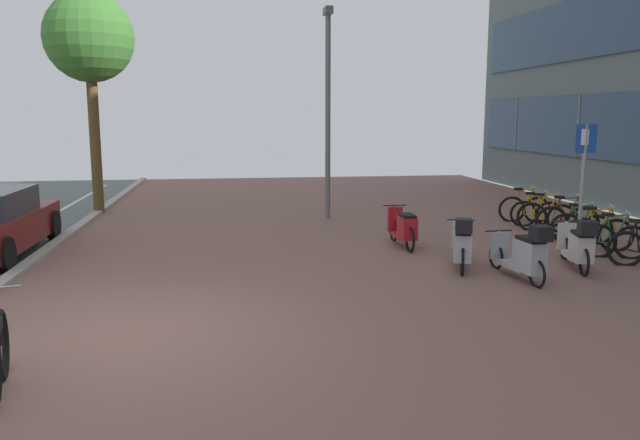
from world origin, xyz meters
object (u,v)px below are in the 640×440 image
object	(u,v)px
scooter_mid	(404,228)
street_tree	(89,40)
bicycle_rack_02	(599,234)
bicycle_rack_07	(524,209)
lamp_post	(328,103)
bicycle_rack_04	(567,222)
scooter_near	(525,254)
bicycle_rack_01	(615,241)
bicycle_rack_05	(547,217)
bicycle_rack_06	(536,213)
bicycle_rack_03	(581,228)
parking_sign	(583,181)
scooter_extra	(462,244)
scooter_far	(578,246)

from	to	relation	value
scooter_mid	street_tree	world-z (taller)	street_tree
bicycle_rack_02	street_tree	distance (m)	13.69
bicycle_rack_07	scooter_mid	xyz separation A→B (m)	(-3.98, -2.65, 0.06)
bicycle_rack_07	lamp_post	size ratio (longest dim) A/B	0.24
bicycle_rack_04	scooter_near	world-z (taller)	scooter_near
lamp_post	bicycle_rack_01	bearing A→B (deg)	-49.45
bicycle_rack_05	lamp_post	distance (m)	6.17
scooter_near	scooter_mid	size ratio (longest dim) A/B	1.03
bicycle_rack_05	street_tree	xyz separation A→B (m)	(-11.11, 4.55, 4.41)
bicycle_rack_05	scooter_mid	xyz separation A→B (m)	(-3.86, -1.25, 0.05)
bicycle_rack_06	scooter_near	world-z (taller)	scooter_near
bicycle_rack_03	bicycle_rack_02	bearing A→B (deg)	-92.80
bicycle_rack_01	bicycle_rack_03	bearing A→B (deg)	84.44
bicycle_rack_01	scooter_near	size ratio (longest dim) A/B	0.68
bicycle_rack_01	bicycle_rack_04	xyz separation A→B (m)	(0.20, 2.10, 0.02)
bicycle_rack_04	scooter_near	xyz separation A→B (m)	(-2.73, -3.45, 0.10)
bicycle_rack_05	bicycle_rack_07	bearing A→B (deg)	84.81
bicycle_rack_06	scooter_near	bearing A→B (deg)	-119.30
scooter_near	bicycle_rack_03	bearing A→B (deg)	45.93
bicycle_rack_03	parking_sign	world-z (taller)	parking_sign
bicycle_rack_03	street_tree	world-z (taller)	street_tree
bicycle_rack_04	bicycle_rack_06	xyz separation A→B (m)	(-0.01, 1.40, -0.03)
bicycle_rack_03	street_tree	size ratio (longest dim) A/B	0.19
scooter_near	scooter_extra	distance (m)	1.17
bicycle_rack_03	scooter_far	size ratio (longest dim) A/B	0.67
bicycle_rack_01	lamp_post	bearing A→B (deg)	130.55
bicycle_rack_06	bicycle_rack_07	bearing A→B (deg)	87.82
bicycle_rack_06	scooter_mid	distance (m)	4.41
parking_sign	scooter_extra	bearing A→B (deg)	174.65
bicycle_rack_02	bicycle_rack_03	bearing A→B (deg)	87.20
scooter_near	street_tree	size ratio (longest dim) A/B	0.30
street_tree	lamp_post	bearing A→B (deg)	-16.19
scooter_far	parking_sign	size ratio (longest dim) A/B	0.68
street_tree	parking_sign	bearing A→B (deg)	-39.00
bicycle_rack_07	scooter_extra	bearing A→B (deg)	-126.87
bicycle_rack_02	scooter_near	distance (m)	3.34
scooter_far	bicycle_rack_02	bearing A→B (deg)	48.00
bicycle_rack_03	scooter_extra	world-z (taller)	scooter_extra
scooter_mid	bicycle_rack_02	bearing A→B (deg)	-12.49
bicycle_rack_02	parking_sign	size ratio (longest dim) A/B	0.50
bicycle_rack_07	scooter_far	size ratio (longest dim) A/B	0.75
lamp_post	scooter_mid	bearing A→B (deg)	-76.25
bicycle_rack_07	lamp_post	xyz separation A→B (m)	(-4.96, 1.33, 2.71)
bicycle_rack_06	parking_sign	xyz separation A→B (m)	(-1.34, -4.14, 1.26)
lamp_post	scooter_far	bearing A→B (deg)	-61.01
bicycle_rack_06	street_tree	bearing A→B (deg)	161.02
bicycle_rack_05	lamp_post	world-z (taller)	lamp_post
bicycle_rack_06	scooter_mid	size ratio (longest dim) A/B	0.71
bicycle_rack_06	street_tree	world-z (taller)	street_tree
scooter_far	lamp_post	distance (m)	7.68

